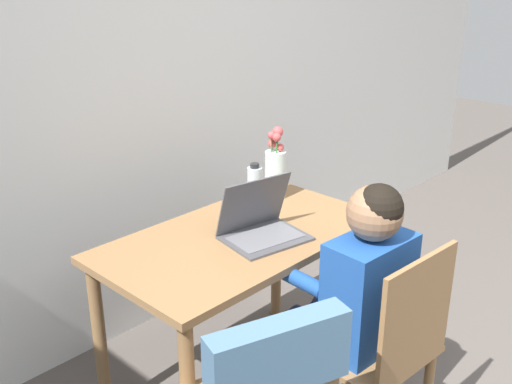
# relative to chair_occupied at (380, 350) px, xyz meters

# --- Properties ---
(wall_back) EXTENTS (6.40, 0.05, 2.50)m
(wall_back) POSITION_rel_chair_occupied_xyz_m (-0.07, 1.31, 0.81)
(wall_back) COLOR white
(wall_back) RESTS_ON ground_plane
(dining_table) EXTENTS (1.11, 0.62, 0.70)m
(dining_table) POSITION_rel_chair_occupied_xyz_m (-0.06, 0.61, 0.16)
(dining_table) COLOR olive
(dining_table) RESTS_ON ground_plane
(chair_occupied) EXTENTS (0.43, 0.43, 0.84)m
(chair_occupied) POSITION_rel_chair_occupied_xyz_m (0.00, 0.00, 0.00)
(chair_occupied) COLOR olive
(chair_occupied) RESTS_ON ground_plane
(person_seated) EXTENTS (0.34, 0.44, 1.03)m
(person_seated) POSITION_rel_chair_occupied_xyz_m (0.01, 0.11, 0.21)
(person_seated) COLOR #1E4C9E
(person_seated) RESTS_ON ground_plane
(laptop) EXTENTS (0.34, 0.29, 0.23)m
(laptop) POSITION_rel_chair_occupied_xyz_m (-0.03, 0.54, 0.32)
(laptop) COLOR #4C4C51
(laptop) RESTS_ON dining_table
(flower_vase) EXTENTS (0.09, 0.09, 0.32)m
(flower_vase) POSITION_rel_chair_occupied_xyz_m (0.32, 0.78, 0.39)
(flower_vase) COLOR silver
(flower_vase) RESTS_ON dining_table
(water_bottle) EXTENTS (0.06, 0.06, 0.19)m
(water_bottle) POSITION_rel_chair_occupied_xyz_m (0.18, 0.77, 0.35)
(water_bottle) COLOR silver
(water_bottle) RESTS_ON dining_table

